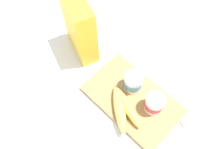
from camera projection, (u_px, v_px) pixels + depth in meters
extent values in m
plane|color=white|center=(132.00, 101.00, 0.89)|extent=(2.40, 2.40, 0.00)
cube|color=#A37A4C|center=(132.00, 100.00, 0.88)|extent=(0.36, 0.22, 0.02)
cube|color=yellow|center=(80.00, 28.00, 0.88)|extent=(0.19, 0.13, 0.27)
cylinder|color=white|center=(133.00, 82.00, 0.86)|extent=(0.07, 0.07, 0.08)
cylinder|color=#5193D1|center=(133.00, 82.00, 0.86)|extent=(0.07, 0.07, 0.04)
cylinder|color=silver|center=(134.00, 77.00, 0.83)|extent=(0.07, 0.07, 0.00)
cylinder|color=white|center=(154.00, 104.00, 0.82)|extent=(0.07, 0.07, 0.08)
cylinder|color=#DB384C|center=(154.00, 104.00, 0.82)|extent=(0.07, 0.07, 0.03)
cylinder|color=silver|center=(156.00, 99.00, 0.79)|extent=(0.07, 0.07, 0.00)
ellipsoid|color=#E3CB51|center=(120.00, 110.00, 0.83)|extent=(0.17, 0.14, 0.04)
ellipsoid|color=#E3CB51|center=(128.00, 107.00, 0.83)|extent=(0.18, 0.08, 0.04)
cylinder|color=brown|center=(116.00, 89.00, 0.88)|extent=(0.01, 0.01, 0.02)
cylinder|color=silver|center=(192.00, 140.00, 0.81)|extent=(0.10, 0.06, 0.01)
ellipsoid|color=silver|center=(185.00, 124.00, 0.84)|extent=(0.04, 0.04, 0.01)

